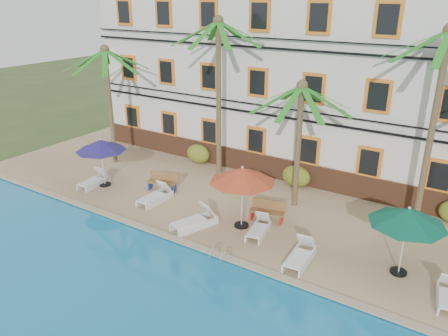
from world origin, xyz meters
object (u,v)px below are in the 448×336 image
Objects in this scene: palm_a at (108,87)px; pool_ladder at (220,258)px; umbrella_red at (242,175)px; lounger_e at (300,255)px; palm_d at (437,103)px; palm_c at (300,125)px; lounger_d at (259,228)px; bench_right at (267,210)px; umbrella_green at (408,217)px; palm_b at (219,79)px; lounger_c at (195,220)px; lounger_a at (94,180)px; lounger_b at (156,196)px; bench_left at (162,181)px; umbrella_blue at (101,146)px; lounger_f at (448,295)px.

pool_ladder is (10.71, -5.05, -4.39)m from palm_a.
pool_ladder is at bearing -77.36° from umbrella_red.
umbrella_red is 3.95m from lounger_e.
palm_d reaches higher than lounger_e.
palm_c is 2.99× the size of lounger_e.
lounger_d is (0.92, -0.15, -2.08)m from umbrella_red.
palm_c is 3.61m from umbrella_red.
lounger_e is (13.32, -3.71, -4.10)m from palm_a.
palm_d is at bearing 49.96° from pool_ladder.
palm_d is 10.17m from pool_ladder.
umbrella_red is at bearing -121.33° from bench_right.
umbrella_green is 3.51× the size of pool_ladder.
umbrella_red is at bearing 160.20° from lounger_e.
umbrella_red is (3.55, -3.63, -2.97)m from palm_b.
lounger_c is at bearing -121.94° from palm_c.
lounger_c is at bearing 147.45° from pool_ladder.
umbrella_red is 1.41× the size of lounger_e.
palm_d is at bearing 34.24° from lounger_c.
umbrella_red is at bearing 2.85° from lounger_a.
lounger_b is (-11.00, -0.31, -1.94)m from umbrella_green.
bench_left is 5.89m from bench_right.
lounger_e is at bearing -5.05° from umbrella_blue.
lounger_d is (-5.23, -4.32, -5.02)m from palm_d.
lounger_c is 2.70m from lounger_d.
lounger_c is 1.10× the size of lounger_e.
palm_b is 9.71m from palm_d.
palm_b reaches higher than lounger_b.
palm_a reaches higher than umbrella_blue.
umbrella_red is at bearing 102.64° from pool_ladder.
bench_left is at bearing 116.35° from lounger_b.
lounger_e is (-3.20, -1.28, -1.93)m from umbrella_green.
lounger_a is (-9.59, -3.53, -3.60)m from palm_c.
palm_d is 15.21m from umbrella_blue.
lounger_f is (12.65, -0.47, -0.04)m from lounger_b.
bench_left is (4.91, -1.51, -3.92)m from palm_a.
umbrella_red is (10.15, -2.56, -2.05)m from palm_a.
palm_b is at bearing 159.72° from lounger_f.
lounger_e is 1.14× the size of lounger_f.
bench_left is at bearing -179.83° from bench_right.
umbrella_blue is 0.92× the size of umbrella_red.
umbrella_green is 1.53× the size of lounger_f.
lounger_f is at bearing -13.12° from bench_right.
palm_a is 4.06m from umbrella_blue.
palm_d is at bearing 60.75° from lounger_e.
bench_right is 3.59m from pool_ladder.
lounger_c reaches higher than lounger_b.
pool_ladder is at bearing -91.54° from bench_right.
umbrella_blue is 3.94m from lounger_b.
umbrella_blue is 8.11m from umbrella_red.
palm_b is 5.28× the size of bench_right.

